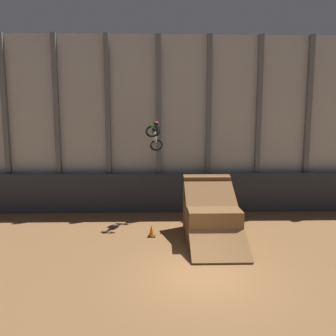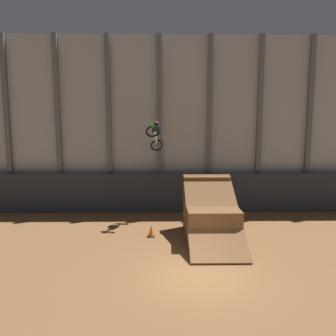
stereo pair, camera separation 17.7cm
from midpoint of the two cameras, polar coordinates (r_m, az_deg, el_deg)
name	(u,v)px [view 2 (the right image)]	position (r m, az deg, el deg)	size (l,w,h in m)	color
ground_plane	(200,276)	(12.19, 5.99, -18.24)	(60.00, 60.00, 0.00)	brown
arena_back_wall	(184,125)	(20.15, 3.07, 7.53)	(32.00, 0.40, 10.57)	#ADB2B7
lower_barrier	(184,193)	(19.93, 3.11, -4.32)	(31.36, 0.20, 2.38)	#2D333D
dirt_ramp	(210,216)	(15.83, 7.64, -8.34)	(2.37, 4.82, 2.86)	brown
rider_bike_solo	(155,135)	(17.63, -1.96, 5.85)	(1.01, 1.76, 1.67)	black
traffic_cone_near_ramp	(151,231)	(15.85, -2.60, -10.88)	(0.36, 0.36, 0.58)	black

